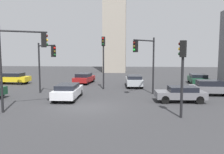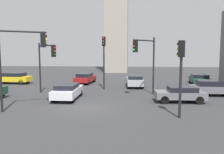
{
  "view_description": "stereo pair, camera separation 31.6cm",
  "coord_description": "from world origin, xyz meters",
  "px_view_note": "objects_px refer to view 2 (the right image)",
  "views": [
    {
      "loc": [
        3.14,
        -16.51,
        4.03
      ],
      "look_at": [
        1.39,
        5.12,
        1.7
      ],
      "focal_mm": 37.32,
      "sensor_mm": 36.0,
      "label": 1
    },
    {
      "loc": [
        3.46,
        -16.48,
        4.03
      ],
      "look_at": [
        1.39,
        5.12,
        1.7
      ],
      "focal_mm": 37.32,
      "sensor_mm": 36.0,
      "label": 2
    }
  ],
  "objects_px": {
    "car_6": "(85,78)",
    "car_7": "(135,81)",
    "car_0": "(200,79)",
    "traffic_light_2": "(47,58)",
    "traffic_light_0": "(104,53)",
    "car_2": "(180,94)",
    "traffic_light_1": "(21,52)",
    "car_1": "(212,88)",
    "traffic_light_3": "(181,64)",
    "traffic_light_4": "(145,55)",
    "car_3": "(13,78)",
    "car_4": "(68,91)"
  },
  "relations": [
    {
      "from": "traffic_light_1",
      "to": "car_0",
      "type": "xyz_separation_m",
      "value": [
        15.91,
        14.69,
        -3.33
      ]
    },
    {
      "from": "car_7",
      "to": "traffic_light_4",
      "type": "bearing_deg",
      "value": -174.9
    },
    {
      "from": "traffic_light_3",
      "to": "traffic_light_4",
      "type": "bearing_deg",
      "value": -45.25
    },
    {
      "from": "traffic_light_2",
      "to": "traffic_light_3",
      "type": "bearing_deg",
      "value": 5.56
    },
    {
      "from": "traffic_light_3",
      "to": "car_7",
      "type": "relative_size",
      "value": 1.03
    },
    {
      "from": "car_2",
      "to": "traffic_light_4",
      "type": "bearing_deg",
      "value": -43.47
    },
    {
      "from": "car_6",
      "to": "car_7",
      "type": "distance_m",
      "value": 6.75
    },
    {
      "from": "car_6",
      "to": "traffic_light_4",
      "type": "bearing_deg",
      "value": -131.5
    },
    {
      "from": "traffic_light_1",
      "to": "car_3",
      "type": "bearing_deg",
      "value": 90.49
    },
    {
      "from": "traffic_light_2",
      "to": "car_0",
      "type": "height_order",
      "value": "traffic_light_2"
    },
    {
      "from": "car_7",
      "to": "traffic_light_1",
      "type": "bearing_deg",
      "value": 143.18
    },
    {
      "from": "traffic_light_0",
      "to": "car_2",
      "type": "height_order",
      "value": "traffic_light_0"
    },
    {
      "from": "car_1",
      "to": "car_0",
      "type": "bearing_deg",
      "value": 83.86
    },
    {
      "from": "traffic_light_3",
      "to": "car_2",
      "type": "bearing_deg",
      "value": -71.12
    },
    {
      "from": "car_3",
      "to": "car_6",
      "type": "distance_m",
      "value": 9.16
    },
    {
      "from": "traffic_light_1",
      "to": "traffic_light_2",
      "type": "height_order",
      "value": "traffic_light_1"
    },
    {
      "from": "traffic_light_2",
      "to": "car_1",
      "type": "relative_size",
      "value": 1.23
    },
    {
      "from": "traffic_light_0",
      "to": "traffic_light_2",
      "type": "distance_m",
      "value": 6.13
    },
    {
      "from": "car_1",
      "to": "car_7",
      "type": "distance_m",
      "value": 8.7
    },
    {
      "from": "traffic_light_1",
      "to": "car_6",
      "type": "xyz_separation_m",
      "value": [
        1.38,
        14.1,
        -3.32
      ]
    },
    {
      "from": "traffic_light_0",
      "to": "car_1",
      "type": "relative_size",
      "value": 1.42
    },
    {
      "from": "traffic_light_0",
      "to": "traffic_light_3",
      "type": "bearing_deg",
      "value": 38.46
    },
    {
      "from": "traffic_light_1",
      "to": "car_1",
      "type": "height_order",
      "value": "traffic_light_1"
    },
    {
      "from": "car_2",
      "to": "traffic_light_2",
      "type": "bearing_deg",
      "value": -13.9
    },
    {
      "from": "car_2",
      "to": "car_0",
      "type": "bearing_deg",
      "value": -114.94
    },
    {
      "from": "traffic_light_0",
      "to": "car_6",
      "type": "height_order",
      "value": "traffic_light_0"
    },
    {
      "from": "traffic_light_1",
      "to": "traffic_light_4",
      "type": "distance_m",
      "value": 10.6
    },
    {
      "from": "traffic_light_2",
      "to": "car_2",
      "type": "bearing_deg",
      "value": 26.98
    },
    {
      "from": "traffic_light_1",
      "to": "car_2",
      "type": "height_order",
      "value": "traffic_light_1"
    },
    {
      "from": "traffic_light_4",
      "to": "car_6",
      "type": "xyz_separation_m",
      "value": [
        -7.28,
        7.99,
        -3.08
      ]
    },
    {
      "from": "car_6",
      "to": "car_7",
      "type": "height_order",
      "value": "car_7"
    },
    {
      "from": "traffic_light_2",
      "to": "car_6",
      "type": "bearing_deg",
      "value": 114.39
    },
    {
      "from": "traffic_light_2",
      "to": "traffic_light_3",
      "type": "height_order",
      "value": "traffic_light_2"
    },
    {
      "from": "traffic_light_1",
      "to": "car_1",
      "type": "distance_m",
      "value": 16.69
    },
    {
      "from": "car_1",
      "to": "car_4",
      "type": "xyz_separation_m",
      "value": [
        -12.85,
        -2.82,
        -0.03
      ]
    },
    {
      "from": "traffic_light_0",
      "to": "car_7",
      "type": "distance_m",
      "value": 5.16
    },
    {
      "from": "traffic_light_2",
      "to": "traffic_light_4",
      "type": "height_order",
      "value": "traffic_light_4"
    },
    {
      "from": "traffic_light_3",
      "to": "traffic_light_4",
      "type": "height_order",
      "value": "traffic_light_4"
    },
    {
      "from": "traffic_light_4",
      "to": "car_1",
      "type": "distance_m",
      "value": 6.95
    },
    {
      "from": "car_6",
      "to": "traffic_light_2",
      "type": "bearing_deg",
      "value": 172.39
    },
    {
      "from": "traffic_light_2",
      "to": "car_6",
      "type": "height_order",
      "value": "traffic_light_2"
    },
    {
      "from": "car_1",
      "to": "car_4",
      "type": "relative_size",
      "value": 0.89
    },
    {
      "from": "traffic_light_0",
      "to": "car_1",
      "type": "bearing_deg",
      "value": 84.0
    },
    {
      "from": "car_3",
      "to": "car_7",
      "type": "height_order",
      "value": "car_3"
    },
    {
      "from": "traffic_light_4",
      "to": "car_4",
      "type": "height_order",
      "value": "traffic_light_4"
    },
    {
      "from": "traffic_light_3",
      "to": "car_1",
      "type": "bearing_deg",
      "value": -88.83
    },
    {
      "from": "traffic_light_0",
      "to": "traffic_light_3",
      "type": "xyz_separation_m",
      "value": [
        6.05,
        -10.58,
        -0.61
      ]
    },
    {
      "from": "traffic_light_2",
      "to": "car_3",
      "type": "distance_m",
      "value": 10.29
    },
    {
      "from": "traffic_light_1",
      "to": "car_7",
      "type": "height_order",
      "value": "traffic_light_1"
    },
    {
      "from": "car_0",
      "to": "traffic_light_2",
      "type": "bearing_deg",
      "value": -56.57
    }
  ]
}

